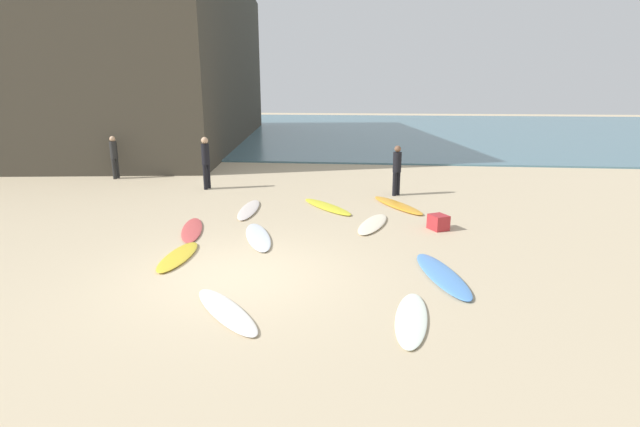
# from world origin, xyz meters

# --- Properties ---
(ground_plane) EXTENTS (120.00, 120.00, 0.00)m
(ground_plane) POSITION_xyz_m (0.00, 0.00, 0.00)
(ground_plane) COLOR #C6B28E
(ocean_water) EXTENTS (120.00, 40.00, 0.08)m
(ocean_water) POSITION_xyz_m (0.00, 34.08, 0.04)
(ocean_water) COLOR slate
(ocean_water) RESTS_ON ground_plane
(coastal_headland) EXTENTS (31.83, 30.38, 10.73)m
(coastal_headland) POSITION_xyz_m (-20.11, 21.59, 5.36)
(coastal_headland) COLOR #3D382D
(coastal_headland) RESTS_ON ground_plane
(surfboard_0) EXTENTS (0.57, 1.92, 0.08)m
(surfboard_0) POSITION_xyz_m (-1.52, 0.84, 0.04)
(surfboard_0) COLOR yellow
(surfboard_0) RESTS_ON ground_plane
(surfboard_1) EXTENTS (0.71, 1.96, 0.06)m
(surfboard_1) POSITION_xyz_m (3.20, -1.49, 0.03)
(surfboard_1) COLOR white
(surfboard_1) RESTS_ON ground_plane
(surfboard_2) EXTENTS (1.29, 2.37, 0.08)m
(surfboard_2) POSITION_xyz_m (-0.15, 2.39, 0.04)
(surfboard_2) COLOR white
(surfboard_2) RESTS_ON ground_plane
(surfboard_3) EXTENTS (1.75, 2.53, 0.08)m
(surfboard_3) POSITION_xyz_m (3.34, 5.96, 0.04)
(surfboard_3) COLOR gold
(surfboard_3) RESTS_ON ground_plane
(surfboard_4) EXTENTS (0.68, 2.44, 0.08)m
(surfboard_4) POSITION_xyz_m (-1.03, 4.95, 0.04)
(surfboard_4) COLOR silver
(surfboard_4) RESTS_ON ground_plane
(surfboard_5) EXTENTS (1.13, 2.46, 0.09)m
(surfboard_5) POSITION_xyz_m (3.92, 0.37, 0.04)
(surfboard_5) COLOR #5290E1
(surfboard_5) RESTS_ON ground_plane
(surfboard_6) EXTENTS (1.05, 2.18, 0.08)m
(surfboard_6) POSITION_xyz_m (2.59, 3.79, 0.04)
(surfboard_6) COLOR #F3E4C6
(surfboard_6) RESTS_ON ground_plane
(surfboard_7) EXTENTS (1.11, 2.26, 0.06)m
(surfboard_7) POSITION_xyz_m (-1.95, 2.80, 0.03)
(surfboard_7) COLOR #DA5352
(surfboard_7) RESTS_ON ground_plane
(surfboard_8) EXTENTS (1.92, 2.27, 0.08)m
(surfboard_8) POSITION_xyz_m (1.22, 5.54, 0.04)
(surfboard_8) COLOR yellow
(surfboard_8) RESTS_ON ground_plane
(surfboard_9) EXTENTS (1.69, 1.87, 0.06)m
(surfboard_9) POSITION_xyz_m (0.25, -1.53, 0.03)
(surfboard_9) COLOR white
(surfboard_9) RESTS_ON ground_plane
(beachgoer_near) EXTENTS (0.30, 0.34, 1.68)m
(beachgoer_near) POSITION_xyz_m (-7.56, 9.41, 0.93)
(beachgoer_near) COLOR black
(beachgoer_near) RESTS_ON ground_plane
(beachgoer_mid) EXTENTS (0.39, 0.39, 1.67)m
(beachgoer_mid) POSITION_xyz_m (3.36, 7.53, 0.93)
(beachgoer_mid) COLOR black
(beachgoer_mid) RESTS_ON ground_plane
(beachgoer_far) EXTENTS (0.34, 0.34, 1.84)m
(beachgoer_far) POSITION_xyz_m (-3.29, 7.85, 1.04)
(beachgoer_far) COLOR black
(beachgoer_far) RESTS_ON ground_plane
(beach_cooler) EXTENTS (0.57, 0.59, 0.38)m
(beach_cooler) POSITION_xyz_m (4.25, 3.60, 0.19)
(beach_cooler) COLOR #B2282D
(beach_cooler) RESTS_ON ground_plane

